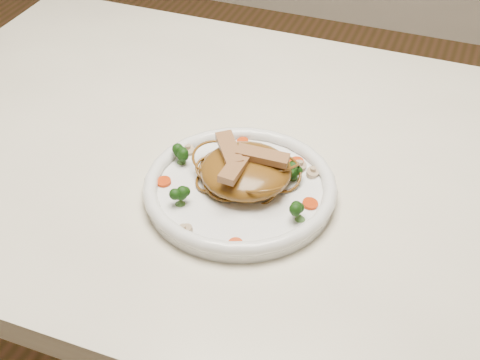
% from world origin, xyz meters
% --- Properties ---
extents(table, '(1.20, 0.80, 0.75)m').
position_xyz_m(table, '(0.00, 0.00, 0.65)').
color(table, white).
rests_on(table, ground).
extents(plate, '(0.31, 0.31, 0.02)m').
position_xyz_m(plate, '(0.03, -0.10, 0.76)').
color(plate, white).
rests_on(plate, table).
extents(noodle_mound, '(0.17, 0.17, 0.04)m').
position_xyz_m(noodle_mound, '(0.03, -0.08, 0.79)').
color(noodle_mound, brown).
rests_on(noodle_mound, plate).
extents(chicken_a, '(0.07, 0.03, 0.01)m').
position_xyz_m(chicken_a, '(0.06, -0.07, 0.81)').
color(chicken_a, '#A0764B').
rests_on(chicken_a, noodle_mound).
extents(chicken_b, '(0.06, 0.07, 0.01)m').
position_xyz_m(chicken_b, '(0.01, -0.07, 0.81)').
color(chicken_b, '#A0764B').
rests_on(chicken_b, noodle_mound).
extents(chicken_c, '(0.02, 0.07, 0.01)m').
position_xyz_m(chicken_c, '(0.03, -0.11, 0.81)').
color(chicken_c, '#A0764B').
rests_on(chicken_c, noodle_mound).
extents(broccoli_0, '(0.03, 0.03, 0.03)m').
position_xyz_m(broccoli_0, '(0.09, -0.05, 0.78)').
color(broccoli_0, '#16360B').
rests_on(broccoli_0, plate).
extents(broccoli_1, '(0.04, 0.04, 0.03)m').
position_xyz_m(broccoli_1, '(-0.07, -0.07, 0.78)').
color(broccoli_1, '#16360B').
rests_on(broccoli_1, plate).
extents(broccoli_2, '(0.03, 0.03, 0.03)m').
position_xyz_m(broccoli_2, '(-0.03, -0.16, 0.78)').
color(broccoli_2, '#16360B').
rests_on(broccoli_2, plate).
extents(broccoli_3, '(0.03, 0.03, 0.03)m').
position_xyz_m(broccoli_3, '(0.13, -0.13, 0.78)').
color(broccoli_3, '#16360B').
rests_on(broccoli_3, plate).
extents(carrot_0, '(0.03, 0.03, 0.00)m').
position_xyz_m(carrot_0, '(0.09, -0.02, 0.77)').
color(carrot_0, '#D83B07').
rests_on(carrot_0, plate).
extents(carrot_1, '(0.02, 0.02, 0.00)m').
position_xyz_m(carrot_1, '(-0.07, -0.12, 0.77)').
color(carrot_1, '#D83B07').
rests_on(carrot_1, plate).
extents(carrot_2, '(0.02, 0.02, 0.00)m').
position_xyz_m(carrot_2, '(0.13, -0.10, 0.77)').
color(carrot_2, '#D83B07').
rests_on(carrot_2, plate).
extents(carrot_3, '(0.02, 0.02, 0.00)m').
position_xyz_m(carrot_3, '(-0.00, 0.00, 0.77)').
color(carrot_3, '#D83B07').
rests_on(carrot_3, plate).
extents(carrot_4, '(0.02, 0.02, 0.00)m').
position_xyz_m(carrot_4, '(0.07, -0.20, 0.77)').
color(carrot_4, '#D83B07').
rests_on(carrot_4, plate).
extents(mushroom_0, '(0.04, 0.04, 0.01)m').
position_xyz_m(mushroom_0, '(-0.01, -0.21, 0.77)').
color(mushroom_0, beige).
rests_on(mushroom_0, plate).
extents(mushroom_1, '(0.03, 0.03, 0.01)m').
position_xyz_m(mushroom_1, '(0.12, -0.03, 0.77)').
color(mushroom_1, beige).
rests_on(mushroom_1, plate).
extents(mushroom_2, '(0.04, 0.04, 0.01)m').
position_xyz_m(mushroom_2, '(-0.07, -0.04, 0.77)').
color(mushroom_2, beige).
rests_on(mushroom_2, plate).
extents(mushroom_3, '(0.03, 0.03, 0.01)m').
position_xyz_m(mushroom_3, '(0.10, -0.02, 0.77)').
color(mushroom_3, beige).
rests_on(mushroom_3, plate).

